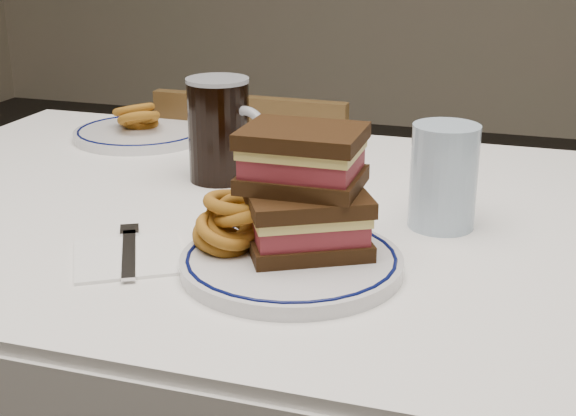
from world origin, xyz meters
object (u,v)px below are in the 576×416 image
(chair_far, at_px, (269,261))
(beer_mug, at_px, (220,129))
(main_plate, at_px, (291,262))
(reuben_sandwich, at_px, (305,190))
(far_plate, at_px, (141,133))

(chair_far, height_order, beer_mug, beer_mug)
(main_plate, bearing_deg, reuben_sandwich, 80.78)
(chair_far, distance_m, beer_mug, 0.55)
(main_plate, xyz_separation_m, far_plate, (-0.43, 0.47, -0.00))
(main_plate, distance_m, beer_mug, 0.36)
(chair_far, relative_size, beer_mug, 5.25)
(reuben_sandwich, height_order, far_plate, reuben_sandwich)
(chair_far, height_order, reuben_sandwich, reuben_sandwich)
(reuben_sandwich, xyz_separation_m, far_plate, (-0.44, 0.44, -0.08))
(main_plate, height_order, reuben_sandwich, reuben_sandwich)
(main_plate, height_order, far_plate, same)
(main_plate, distance_m, far_plate, 0.64)
(reuben_sandwich, height_order, beer_mug, same)
(beer_mug, height_order, far_plate, beer_mug)
(main_plate, bearing_deg, far_plate, 132.64)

